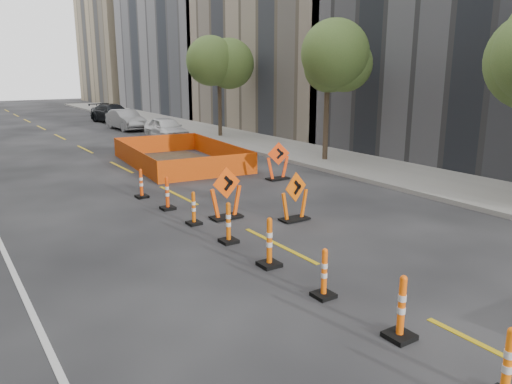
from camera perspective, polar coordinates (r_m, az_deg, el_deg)
ground_plane at (r=9.80m, az=16.80°, el=-12.59°), size 140.00×140.00×0.00m
sidewalk_right at (r=24.01m, az=8.94°, el=3.72°), size 4.00×90.00×0.15m
bld_right_c at (r=37.90m, az=6.30°, el=18.02°), size 12.00×16.00×14.00m
bld_right_d at (r=51.88m, az=-5.93°, el=20.25°), size 12.00×18.00×20.00m
bld_right_e at (r=68.50m, az=-13.32°, el=16.75°), size 12.00×14.00×16.00m
tree_r_b at (r=23.24m, az=8.23°, el=14.44°), size 2.80×2.80×5.95m
tree_r_c at (r=31.46m, az=-4.25°, el=14.39°), size 2.80×2.80×5.95m
channelizer_1 at (r=7.59m, az=26.82°, el=-17.24°), size 0.43×0.43×1.08m
channelizer_2 at (r=8.55m, az=16.29°, el=-12.53°), size 0.44×0.44×1.11m
channelizer_3 at (r=9.70m, az=7.80°, el=-9.15°), size 0.39×0.39×0.99m
channelizer_4 at (r=11.03m, az=1.54°, el=-5.74°), size 0.45×0.45×1.13m
channelizer_5 at (r=12.53m, az=-3.17°, el=-3.50°), size 0.42×0.42×1.05m
channelizer_6 at (r=14.07m, az=-7.14°, el=-1.83°), size 0.38×0.38×0.95m
channelizer_7 at (r=15.68m, az=-10.11°, el=-0.11°), size 0.41×0.41×1.05m
channelizer_8 at (r=17.30m, az=-12.99°, el=0.98°), size 0.39×0.39×1.00m
chevron_sign_left at (r=14.47m, az=-3.45°, el=-0.11°), size 1.07×0.69×1.53m
chevron_sign_center at (r=14.31m, az=4.45°, el=-0.52°), size 1.04×0.74×1.43m
chevron_sign_right at (r=19.59m, az=2.52°, el=3.56°), size 1.12×0.85×1.49m
safety_fence at (r=23.17m, az=-8.76°, el=4.29°), size 4.88×7.56×0.90m
parked_car_near at (r=31.11m, az=-10.22°, el=7.14°), size 1.69×4.10×1.39m
parked_car_mid at (r=37.02m, az=-14.66°, el=8.00°), size 1.68×4.37×1.42m
parked_car_far at (r=42.26m, az=-16.02°, el=8.64°), size 2.95×5.34×1.47m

